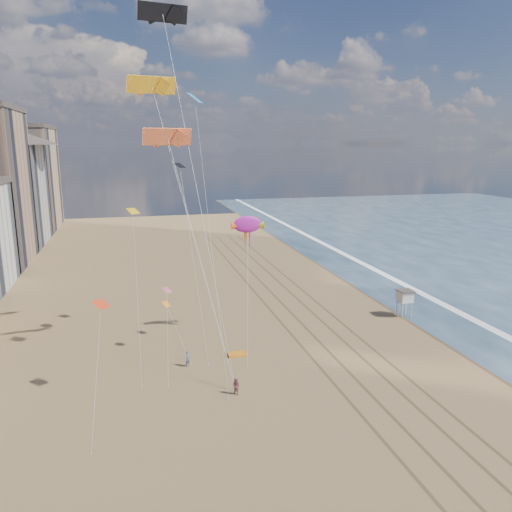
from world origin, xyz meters
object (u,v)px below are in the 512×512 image
Objects in this scene: show_kite at (247,225)px; kite_flyer_a at (188,359)px; grounded_kite at (237,354)px; kite_flyer_b at (236,387)px; lifeguard_stand at (405,296)px.

show_kite reaches higher than kite_flyer_a.
grounded_kite is 1.18× the size of kite_flyer_a.
kite_flyer_b reaches higher than grounded_kite.
kite_flyer_a reaches higher than kite_flyer_b.
kite_flyer_b is at bearing -149.68° from lifeguard_stand.
show_kite is at bearing 122.74° from kite_flyer_b.
kite_flyer_a is (-5.46, -1.49, 0.73)m from grounded_kite.
kite_flyer_b is at bearing -104.23° from grounded_kite.
lifeguard_stand is at bearing 2.80° from show_kite.
show_kite is 16.29m from kite_flyer_a.
grounded_kite is 8.72m from kite_flyer_b.
show_kite is 9.78× the size of kite_flyer_b.
show_kite is at bearing -177.20° from lifeguard_stand.
grounded_kite is at bearing -21.32° from kite_flyer_a.
lifeguard_stand is at bearing 14.06° from grounded_kite.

